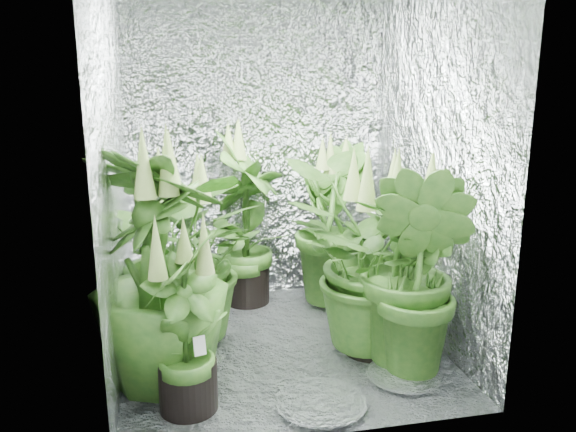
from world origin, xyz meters
The scene contains 11 objects.
ground centered at (0.00, 0.00, 0.00)m, with size 1.60×1.60×0.00m, color silver.
walls centered at (0.00, 0.00, 1.00)m, with size 1.62×1.62×2.00m.
plant_a centered at (-0.48, 0.16, 0.49)m, with size 1.07×1.07×1.04m.
plant_b centered at (-0.10, 0.64, 0.54)m, with size 0.73×0.73×1.15m.
plant_c centered at (0.41, 0.55, 0.50)m, with size 0.65×0.65×1.07m.
plant_d centered at (-0.61, -0.28, 0.55)m, with size 0.86×0.86×1.19m.
plant_e centered at (0.45, -0.15, 0.50)m, with size 1.08×1.08×1.07m.
plant_f centered at (-0.51, -0.50, 0.38)m, with size 0.52×0.52×0.85m.
plant_g centered at (0.56, -0.39, 0.50)m, with size 0.75×0.75×1.09m.
circulation_fan centered at (0.62, 0.63, 0.14)m, with size 0.16×0.27×0.32m.
plant_label centered at (-0.45, -0.52, 0.30)m, with size 0.05×0.01×0.08m, color white.
Camera 1 is at (-0.53, -2.69, 1.37)m, focal length 35.00 mm.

